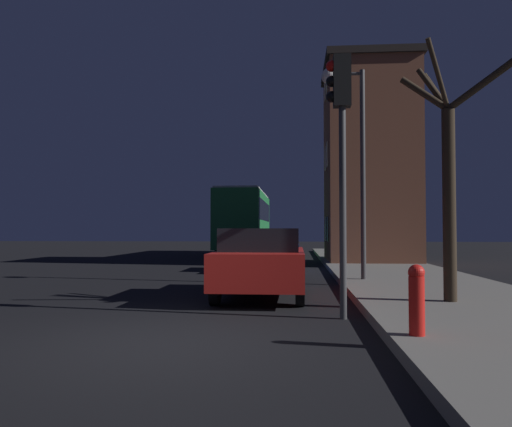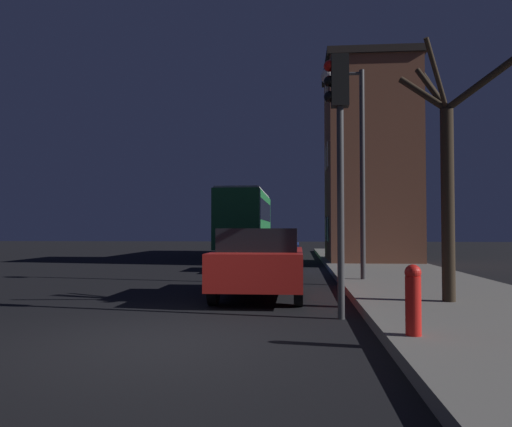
% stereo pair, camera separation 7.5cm
% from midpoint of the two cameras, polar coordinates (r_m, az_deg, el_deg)
% --- Properties ---
extents(ground_plane, '(120.00, 120.00, 0.00)m').
position_cam_midpoint_polar(ground_plane, '(7.15, -11.32, -14.16)').
color(ground_plane, black).
extents(brick_building, '(4.02, 4.93, 8.87)m').
position_cam_midpoint_polar(brick_building, '(23.17, 12.69, 5.84)').
color(brick_building, brown).
rests_on(brick_building, sidewalk).
extents(streetlamp, '(1.20, 0.46, 5.89)m').
position_cam_midpoint_polar(streetlamp, '(14.31, 10.23, 9.81)').
color(streetlamp, '#38383A').
rests_on(streetlamp, sidewalk).
extents(traffic_light, '(0.43, 0.24, 4.56)m').
position_cam_midpoint_polar(traffic_light, '(8.88, 9.39, 9.42)').
color(traffic_light, '#38383A').
rests_on(traffic_light, ground).
extents(bare_tree, '(2.17, 1.50, 4.85)m').
position_cam_midpoint_polar(bare_tree, '(10.19, 21.08, 4.48)').
color(bare_tree, '#2D2319').
rests_on(bare_tree, sidewalk).
extents(bus, '(2.50, 10.13, 3.84)m').
position_cam_midpoint_polar(bus, '(30.56, -1.38, -0.51)').
color(bus, '#1E6B33').
rests_on(bus, ground).
extents(car_near_lane, '(1.89, 4.24, 1.56)m').
position_cam_midpoint_polar(car_near_lane, '(11.40, 0.48, -5.44)').
color(car_near_lane, '#B21E19').
rests_on(car_near_lane, ground).
extents(car_mid_lane, '(1.79, 4.09, 1.58)m').
position_cam_midpoint_polar(car_mid_lane, '(18.81, 2.05, -4.04)').
color(car_mid_lane, navy).
rests_on(car_mid_lane, ground).
extents(fire_hydrant, '(0.21, 0.21, 0.91)m').
position_cam_midpoint_polar(fire_hydrant, '(6.78, 17.58, -9.19)').
color(fire_hydrant, red).
rests_on(fire_hydrant, sidewalk).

